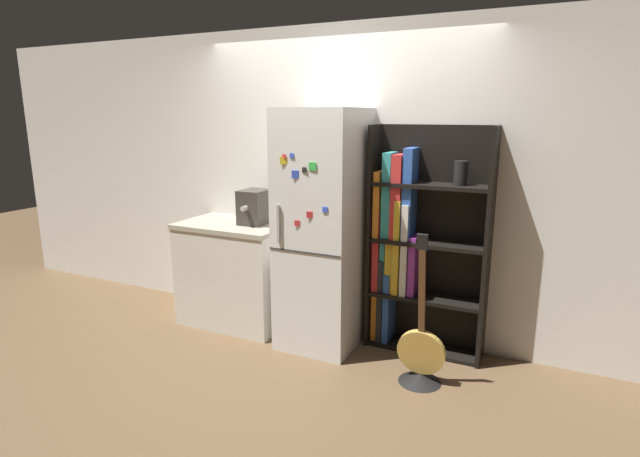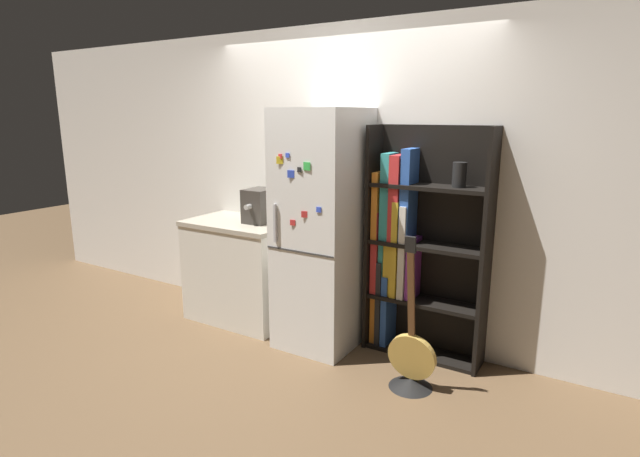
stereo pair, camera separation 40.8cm
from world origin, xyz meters
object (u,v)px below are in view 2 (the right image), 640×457
at_px(espresso_machine, 260,206).
at_px(guitar, 411,366).
at_px(refrigerator, 323,230).
at_px(bookshelf, 412,247).

bearing_deg(espresso_machine, guitar, -13.93).
bearing_deg(espresso_machine, refrigerator, -6.74).
bearing_deg(refrigerator, bookshelf, 18.42).
distance_m(refrigerator, espresso_machine, 0.72).
xyz_separation_m(bookshelf, espresso_machine, (-1.39, -0.14, 0.22)).
relative_size(bookshelf, guitar, 1.60).
height_order(refrigerator, guitar, refrigerator).
bearing_deg(bookshelf, refrigerator, -161.58).
distance_m(refrigerator, bookshelf, 0.73).
height_order(espresso_machine, guitar, espresso_machine).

